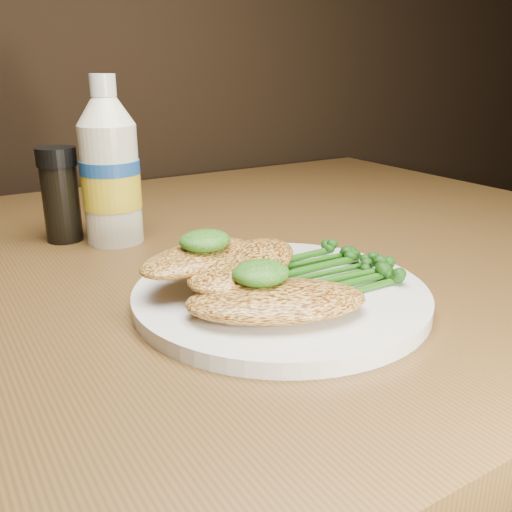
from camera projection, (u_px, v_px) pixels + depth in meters
plate at (281, 295)px, 0.48m from camera, size 0.26×0.26×0.01m
chicken_front at (276, 301)px, 0.43m from camera, size 0.16×0.13×0.02m
chicken_mid at (244, 264)px, 0.48m from camera, size 0.16×0.13×0.02m
chicken_back at (198, 257)px, 0.48m from camera, size 0.13×0.09×0.02m
pesto_front at (261, 273)px, 0.44m from camera, size 0.06×0.05×0.02m
pesto_back at (205, 241)px, 0.48m from camera, size 0.05×0.05×0.02m
broccolini_bundle at (327, 268)px, 0.50m from camera, size 0.13×0.11×0.02m
mayo_bottle at (109, 161)px, 0.62m from camera, size 0.08×0.08×0.19m
pepper_grinder at (61, 195)px, 0.64m from camera, size 0.06×0.06×0.11m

